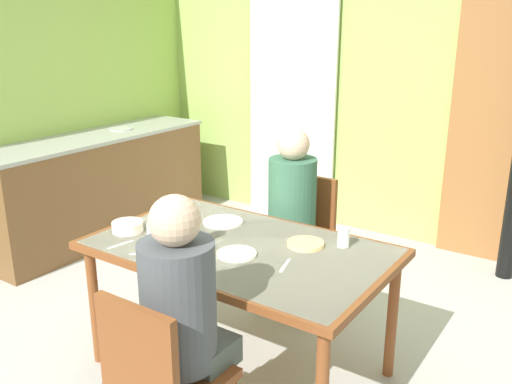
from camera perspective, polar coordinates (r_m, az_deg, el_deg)
name	(u,v)px	position (r m, az deg, el deg)	size (l,w,h in m)	color
ground_plane	(197,341)	(3.42, -6.17, -15.10)	(6.03, 6.03, 0.00)	#B5B3B1
wall_back	(366,87)	(4.91, 11.37, 10.69)	(4.52, 0.10, 2.58)	#9DBF5B
wall_left	(36,90)	(4.94, -21.86, 9.84)	(0.10, 3.48, 2.58)	#9BBD57
door_wooden	(503,136)	(4.55, 24.24, 5.31)	(0.80, 0.05, 2.00)	#9A6133
curtain_panel	(291,105)	(5.16, 3.69, 8.98)	(0.90, 0.03, 2.16)	white
kitchen_counter	(98,186)	(5.00, -16.11, 0.64)	(0.61, 2.14, 0.91)	brown
dining_table	(240,257)	(2.86, -1.70, -6.77)	(1.53, 0.93, 0.73)	brown
chair_near_diner	(160,380)	(2.28, -9.92, -18.65)	(0.40, 0.40, 0.87)	brown
chair_far_diner	(301,234)	(3.61, 4.69, -4.36)	(0.40, 0.40, 0.87)	brown
person_near_diner	(181,300)	(2.22, -7.82, -11.09)	(0.30, 0.37, 0.77)	#4C5853
person_far_diner	(291,198)	(3.40, 3.66, -0.63)	(0.30, 0.37, 0.77)	#3B6151
water_bottle_green_near	(182,224)	(2.77, -7.74, -3.35)	(0.08, 0.08, 0.29)	#30A15C
serving_bowl_center	(128,227)	(3.09, -13.19, -3.51)	(0.17, 0.17, 0.06)	silver
dinner_plate_near_left	(237,254)	(2.73, -2.01, -6.42)	(0.20, 0.20, 0.01)	white
dinner_plate_near_right	(175,223)	(3.15, -8.39, -3.22)	(0.22, 0.22, 0.01)	white
dinner_plate_far_center	(223,222)	(3.15, -3.45, -3.09)	(0.23, 0.23, 0.01)	white
drinking_glass_by_near_diner	(153,232)	(2.92, -10.68, -4.14)	(0.06, 0.06, 0.10)	silver
drinking_glass_by_far_diner	(343,237)	(2.84, 9.07, -4.65)	(0.06, 0.06, 0.10)	silver
bread_plate_sliced	(306,244)	(2.84, 5.18, -5.38)	(0.19, 0.19, 0.02)	#DBB77A
cutlery_knife_near	(144,253)	(2.80, -11.53, -6.23)	(0.15, 0.02, 0.00)	silver
cutlery_fork_near	(120,245)	(2.93, -13.92, -5.33)	(0.15, 0.02, 0.00)	silver
cutlery_knife_far	(285,266)	(2.61, 3.04, -7.64)	(0.15, 0.02, 0.00)	silver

